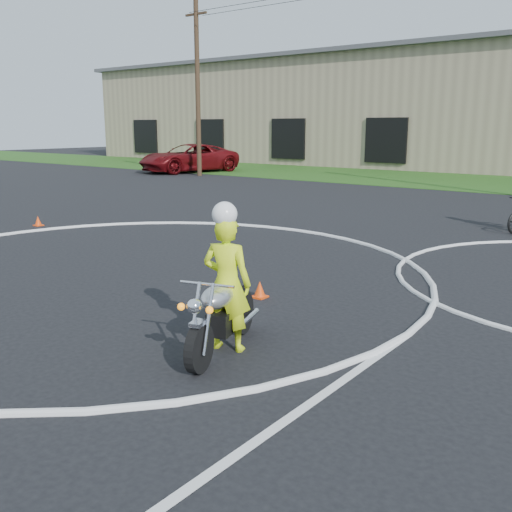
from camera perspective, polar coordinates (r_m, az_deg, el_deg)
The scene contains 7 objects.
grass_strip at distance 32.88m, azimuth 21.77°, elevation 6.84°, with size 120.00×10.00×0.02m, color #1E4714.
course_markings at distance 11.56m, azimuth -0.06°, elevation -1.90°, with size 19.05×19.05×0.12m.
primary_motorcycle at distance 7.57m, azimuth -3.48°, elevation -5.85°, with size 0.86×2.00×1.09m.
rider_primary_grp at distance 7.55m, azimuth -2.94°, elevation -2.37°, with size 0.77×0.62×2.02m.
pickup_grp at distance 37.93m, azimuth -6.75°, elevation 9.70°, with size 4.60×7.08×1.81m.
traffic_cones at distance 9.59m, azimuth 7.17°, elevation -4.33°, with size 22.29×12.08×0.30m.
warehouse at distance 52.05m, azimuth 6.59°, elevation 14.13°, with size 41.00×17.00×8.30m.
Camera 1 is at (9.01, -4.48, 2.96)m, focal length 40.00 mm.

